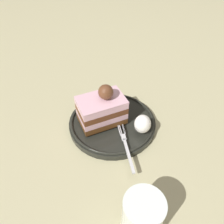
% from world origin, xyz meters
% --- Properties ---
extents(ground_plane, '(2.40, 2.40, 0.00)m').
position_xyz_m(ground_plane, '(0.00, 0.00, 0.00)').
color(ground_plane, tan).
extents(dessert_plate, '(0.21, 0.21, 0.02)m').
position_xyz_m(dessert_plate, '(-0.00, 0.00, 0.01)').
color(dessert_plate, black).
rests_on(dessert_plate, ground_plane).
extents(cake_slice, '(0.09, 0.12, 0.10)m').
position_xyz_m(cake_slice, '(0.01, 0.02, 0.06)').
color(cake_slice, '#5C3517').
rests_on(cake_slice, dessert_plate).
extents(whipped_cream_dollop, '(0.04, 0.04, 0.05)m').
position_xyz_m(whipped_cream_dollop, '(-0.07, -0.03, 0.04)').
color(whipped_cream_dollop, white).
rests_on(whipped_cream_dollop, dessert_plate).
extents(fork, '(0.12, 0.07, 0.00)m').
position_xyz_m(fork, '(-0.08, 0.03, 0.02)').
color(fork, silver).
rests_on(fork, dessert_plate).
extents(drink_glass_near, '(0.06, 0.06, 0.09)m').
position_xyz_m(drink_glass_near, '(-0.22, 0.11, 0.04)').
color(drink_glass_near, white).
rests_on(drink_glass_near, ground_plane).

